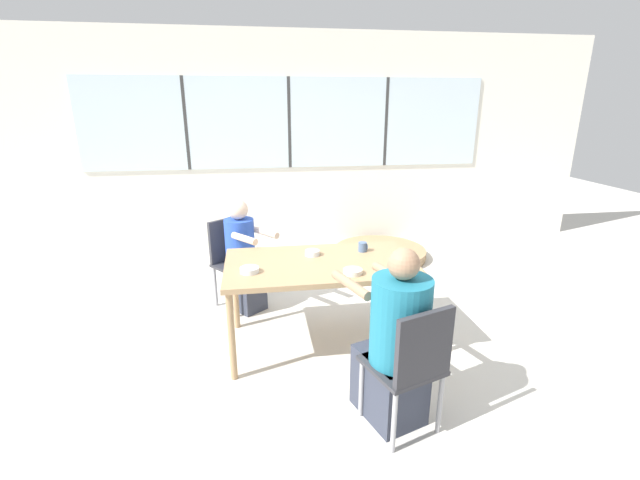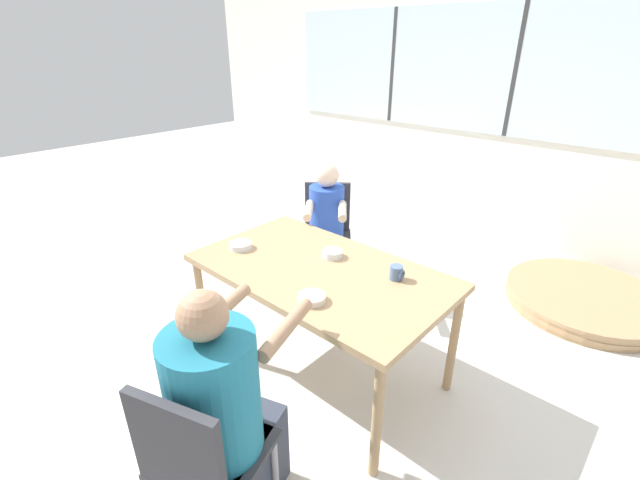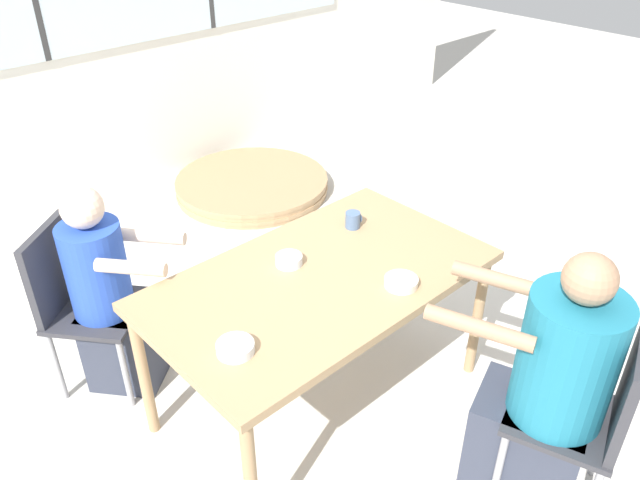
{
  "view_description": "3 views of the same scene",
  "coord_description": "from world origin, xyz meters",
  "px_view_note": "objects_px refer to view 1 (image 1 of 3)",
  "views": [
    {
      "loc": [
        -0.48,
        -3.11,
        1.93
      ],
      "look_at": [
        0.0,
        0.0,
        0.91
      ],
      "focal_mm": 24.0,
      "sensor_mm": 36.0,
      "label": 1
    },
    {
      "loc": [
        1.45,
        -1.6,
        1.92
      ],
      "look_at": [
        0.0,
        0.0,
        0.91
      ],
      "focal_mm": 24.0,
      "sensor_mm": 36.0,
      "label": 2
    },
    {
      "loc": [
        -1.48,
        -1.59,
        2.27
      ],
      "look_at": [
        0.0,
        0.0,
        0.91
      ],
      "focal_mm": 35.0,
      "sensor_mm": 36.0,
      "label": 3
    }
  ],
  "objects_px": {
    "coffee_mug": "(363,247)",
    "folded_table_stack": "(380,253)",
    "bowl_white_shallow": "(249,270)",
    "chair_for_woman_green_shirt": "(412,361)",
    "person_man_blue_shirt": "(243,260)",
    "bowl_cereal": "(312,253)",
    "person_woman_green_shirt": "(395,346)",
    "bowl_fruit": "(353,271)",
    "chair_for_man_blue_shirt": "(232,255)"
  },
  "relations": [
    {
      "from": "chair_for_man_blue_shirt",
      "to": "bowl_cereal",
      "type": "bearing_deg",
      "value": 93.86
    },
    {
      "from": "coffee_mug",
      "to": "bowl_white_shallow",
      "type": "height_order",
      "value": "coffee_mug"
    },
    {
      "from": "chair_for_woman_green_shirt",
      "to": "bowl_fruit",
      "type": "height_order",
      "value": "chair_for_woman_green_shirt"
    },
    {
      "from": "person_man_blue_shirt",
      "to": "bowl_white_shallow",
      "type": "relative_size",
      "value": 7.72
    },
    {
      "from": "person_woman_green_shirt",
      "to": "bowl_fruit",
      "type": "distance_m",
      "value": 0.7
    },
    {
      "from": "bowl_white_shallow",
      "to": "bowl_cereal",
      "type": "distance_m",
      "value": 0.59
    },
    {
      "from": "person_woman_green_shirt",
      "to": "bowl_fruit",
      "type": "xyz_separation_m",
      "value": [
        -0.12,
        0.65,
        0.24
      ]
    },
    {
      "from": "bowl_cereal",
      "to": "bowl_white_shallow",
      "type": "bearing_deg",
      "value": -149.69
    },
    {
      "from": "folded_table_stack",
      "to": "bowl_white_shallow",
      "type": "bearing_deg",
      "value": -128.12
    },
    {
      "from": "coffee_mug",
      "to": "folded_table_stack",
      "type": "distance_m",
      "value": 2.02
    },
    {
      "from": "folded_table_stack",
      "to": "bowl_cereal",
      "type": "bearing_deg",
      "value": -122.24
    },
    {
      "from": "person_man_blue_shirt",
      "to": "bowl_fruit",
      "type": "bearing_deg",
      "value": 88.99
    },
    {
      "from": "bowl_fruit",
      "to": "bowl_white_shallow",
      "type": "bearing_deg",
      "value": 169.24
    },
    {
      "from": "chair_for_man_blue_shirt",
      "to": "bowl_white_shallow",
      "type": "relative_size",
      "value": 6.13
    },
    {
      "from": "chair_for_woman_green_shirt",
      "to": "bowl_white_shallow",
      "type": "height_order",
      "value": "chair_for_woman_green_shirt"
    },
    {
      "from": "coffee_mug",
      "to": "person_woman_green_shirt",
      "type": "bearing_deg",
      "value": -93.93
    },
    {
      "from": "person_woman_green_shirt",
      "to": "bowl_fruit",
      "type": "height_order",
      "value": "person_woman_green_shirt"
    },
    {
      "from": "chair_for_man_blue_shirt",
      "to": "person_woman_green_shirt",
      "type": "bearing_deg",
      "value": 80.63
    },
    {
      "from": "person_woman_green_shirt",
      "to": "folded_table_stack",
      "type": "height_order",
      "value": "person_woman_green_shirt"
    },
    {
      "from": "chair_for_woman_green_shirt",
      "to": "coffee_mug",
      "type": "relative_size",
      "value": 10.72
    },
    {
      "from": "bowl_fruit",
      "to": "folded_table_stack",
      "type": "bearing_deg",
      "value": 68.24
    },
    {
      "from": "chair_for_man_blue_shirt",
      "to": "person_man_blue_shirt",
      "type": "bearing_deg",
      "value": 90.0
    },
    {
      "from": "chair_for_woman_green_shirt",
      "to": "bowl_fruit",
      "type": "distance_m",
      "value": 0.86
    },
    {
      "from": "chair_for_woman_green_shirt",
      "to": "person_man_blue_shirt",
      "type": "xyz_separation_m",
      "value": [
        -1.0,
        1.86,
        -0.02
      ]
    },
    {
      "from": "coffee_mug",
      "to": "folded_table_stack",
      "type": "bearing_deg",
      "value": 68.43
    },
    {
      "from": "person_woman_green_shirt",
      "to": "bowl_fruit",
      "type": "bearing_deg",
      "value": 81.5
    },
    {
      "from": "person_man_blue_shirt",
      "to": "bowl_fruit",
      "type": "xyz_separation_m",
      "value": [
        0.82,
        -1.05,
        0.26
      ]
    },
    {
      "from": "person_woman_green_shirt",
      "to": "person_man_blue_shirt",
      "type": "distance_m",
      "value": 1.94
    },
    {
      "from": "bowl_white_shallow",
      "to": "folded_table_stack",
      "type": "height_order",
      "value": "bowl_white_shallow"
    },
    {
      "from": "chair_for_woman_green_shirt",
      "to": "coffee_mug",
      "type": "height_order",
      "value": "chair_for_woman_green_shirt"
    },
    {
      "from": "person_woman_green_shirt",
      "to": "coffee_mug",
      "type": "height_order",
      "value": "person_woman_green_shirt"
    },
    {
      "from": "coffee_mug",
      "to": "chair_for_woman_green_shirt",
      "type": "bearing_deg",
      "value": -91.02
    },
    {
      "from": "chair_for_woman_green_shirt",
      "to": "person_man_blue_shirt",
      "type": "relative_size",
      "value": 0.79
    },
    {
      "from": "person_man_blue_shirt",
      "to": "bowl_cereal",
      "type": "distance_m",
      "value": 0.89
    },
    {
      "from": "chair_for_woman_green_shirt",
      "to": "bowl_cereal",
      "type": "distance_m",
      "value": 1.34
    },
    {
      "from": "folded_table_stack",
      "to": "person_man_blue_shirt",
      "type": "bearing_deg",
      "value": -145.53
    },
    {
      "from": "person_man_blue_shirt",
      "to": "bowl_cereal",
      "type": "bearing_deg",
      "value": 94.6
    },
    {
      "from": "chair_for_man_blue_shirt",
      "to": "bowl_cereal",
      "type": "distance_m",
      "value": 1.04
    },
    {
      "from": "chair_for_woman_green_shirt",
      "to": "bowl_cereal",
      "type": "bearing_deg",
      "value": 89.46
    },
    {
      "from": "chair_for_man_blue_shirt",
      "to": "bowl_fruit",
      "type": "bearing_deg",
      "value": 89.1
    },
    {
      "from": "person_man_blue_shirt",
      "to": "coffee_mug",
      "type": "bearing_deg",
      "value": 111.24
    },
    {
      "from": "person_man_blue_shirt",
      "to": "coffee_mug",
      "type": "height_order",
      "value": "person_man_blue_shirt"
    },
    {
      "from": "coffee_mug",
      "to": "person_man_blue_shirt",
      "type": "bearing_deg",
      "value": 150.34
    },
    {
      "from": "bowl_cereal",
      "to": "chair_for_woman_green_shirt",
      "type": "bearing_deg",
      "value": -71.82
    },
    {
      "from": "bowl_white_shallow",
      "to": "person_man_blue_shirt",
      "type": "bearing_deg",
      "value": 94.8
    },
    {
      "from": "coffee_mug",
      "to": "bowl_white_shallow",
      "type": "xyz_separation_m",
      "value": [
        -0.94,
        -0.33,
        -0.02
      ]
    },
    {
      "from": "bowl_cereal",
      "to": "person_woman_green_shirt",
      "type": "bearing_deg",
      "value": -71.9
    },
    {
      "from": "bowl_white_shallow",
      "to": "bowl_cereal",
      "type": "bearing_deg",
      "value": 30.31
    },
    {
      "from": "person_woman_green_shirt",
      "to": "coffee_mug",
      "type": "distance_m",
      "value": 1.15
    },
    {
      "from": "person_woman_green_shirt",
      "to": "bowl_cereal",
      "type": "height_order",
      "value": "person_woman_green_shirt"
    }
  ]
}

